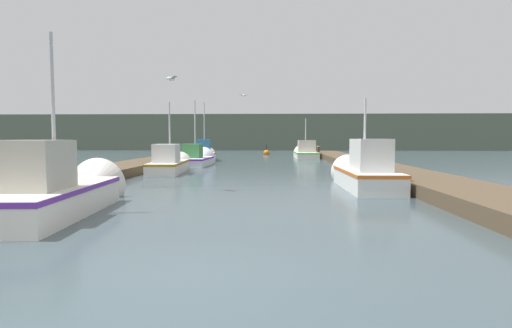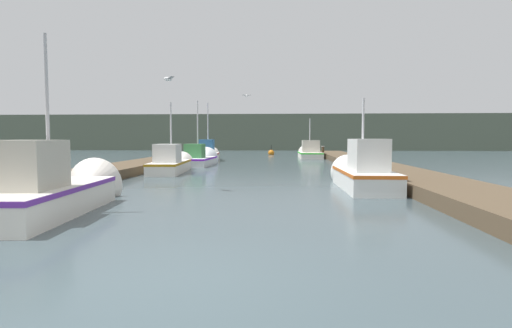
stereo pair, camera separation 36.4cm
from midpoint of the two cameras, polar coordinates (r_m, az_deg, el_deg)
name	(u,v)px [view 2 (the right image)]	position (r m, az deg, el deg)	size (l,w,h in m)	color
ground_plane	(160,285)	(4.86, -11.40, -16.56)	(200.00, 200.00, 0.00)	#38474C
dock_left	(135,166)	(21.75, -16.39, -0.31)	(2.35, 40.00, 0.39)	#4C3D2B
dock_right	(376,167)	(21.06, 17.23, -0.46)	(2.35, 40.00, 0.39)	#4C3D2B
distant_shore_ridge	(271,133)	(61.00, 2.37, 4.46)	(120.00, 16.00, 4.85)	#4C5647
fishing_boat_0	(53,190)	(10.12, -26.10, -3.37)	(1.99, 5.14, 4.43)	silver
fishing_boat_1	(361,172)	(14.02, 15.51, -1.15)	(1.52, 5.05, 3.37)	silver
fishing_boat_2	(173,163)	(20.22, -11.33, 0.14)	(1.69, 5.57, 3.78)	silver
fishing_boat_3	(199,159)	(25.01, -7.69, 0.71)	(1.85, 4.77, 4.51)	silver
fishing_boat_4	(208,154)	(30.30, -6.48, 1.45)	(1.95, 5.91, 4.71)	silver
fishing_boat_5	(309,153)	(34.03, 7.94, 1.61)	(1.84, 5.42, 3.87)	silver
mooring_piling_0	(323,151)	(35.46, 9.83, 1.77)	(0.26, 0.26, 0.96)	#473523
mooring_piling_1	(34,179)	(11.65, -28.33, -1.94)	(0.31, 0.31, 1.22)	#473523
channel_buoy	(271,153)	(40.12, 2.45, 1.60)	(0.62, 0.62, 1.12)	#BF6513
seagull_lead	(168,79)	(13.00, -11.66, 11.82)	(0.47, 0.47, 0.12)	white
seagull_1	(246,96)	(26.04, -0.96, 9.75)	(0.56, 0.30, 0.12)	white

